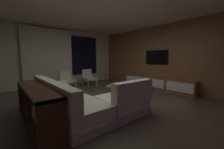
% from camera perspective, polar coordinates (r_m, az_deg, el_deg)
% --- Properties ---
extents(floor, '(9.20, 9.20, 0.00)m').
position_cam_1_polar(floor, '(3.97, -2.59, -12.25)').
color(floor, '#473D33').
extents(back_wall_with_window, '(6.60, 0.30, 2.70)m').
position_cam_1_polar(back_wall_with_window, '(6.96, -21.68, 6.71)').
color(back_wall_with_window, beige).
rests_on(back_wall_with_window, floor).
extents(media_wall, '(0.12, 7.80, 2.70)m').
position_cam_1_polar(media_wall, '(6.12, 20.87, 6.86)').
color(media_wall, brown).
rests_on(media_wall, floor).
extents(ceiling, '(8.20, 8.20, 0.00)m').
position_cam_1_polar(ceiling, '(4.01, -2.82, 27.32)').
color(ceiling, beige).
extents(sectional_couch, '(1.98, 2.50, 0.82)m').
position_cam_1_polar(sectional_couch, '(3.27, -12.60, -11.25)').
color(sectional_couch, '#B1A997').
rests_on(sectional_couch, floor).
extents(coffee_table, '(1.16, 1.16, 0.36)m').
position_cam_1_polar(coffee_table, '(4.75, 7.58, -6.73)').
color(coffee_table, '#3E2312').
rests_on(coffee_table, floor).
extents(book_stack_on_coffee_table, '(0.26, 0.23, 0.09)m').
position_cam_1_polar(book_stack_on_coffee_table, '(4.65, 6.73, -4.30)').
color(book_stack_on_coffee_table, '#9CCC57').
rests_on(book_stack_on_coffee_table, coffee_table).
extents(accent_chair_near_window, '(0.55, 0.57, 0.78)m').
position_cam_1_polar(accent_chair_near_window, '(6.49, -9.86, -0.93)').
color(accent_chair_near_window, '#B2ADA0').
rests_on(accent_chair_near_window, floor).
extents(accent_chair_by_curtain, '(0.56, 0.58, 0.78)m').
position_cam_1_polar(accent_chair_by_curtain, '(6.03, -18.68, -1.78)').
color(accent_chair_by_curtain, '#B2ADA0').
rests_on(accent_chair_by_curtain, floor).
extents(media_console, '(0.46, 3.10, 0.52)m').
position_cam_1_polar(media_console, '(5.98, 18.65, -3.61)').
color(media_console, brown).
rests_on(media_console, floor).
extents(mounted_tv, '(0.05, 1.04, 0.60)m').
position_cam_1_polar(mounted_tv, '(6.15, 18.33, 6.96)').
color(mounted_tv, black).
extents(console_table_behind_couch, '(0.40, 2.10, 0.74)m').
position_cam_1_polar(console_table_behind_couch, '(3.07, -29.40, -10.82)').
color(console_table_behind_couch, '#3E2312').
rests_on(console_table_behind_couch, floor).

